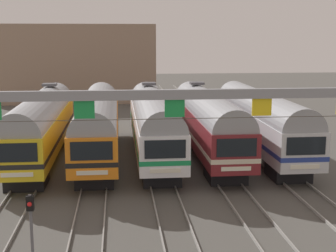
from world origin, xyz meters
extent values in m
plane|color=#4C4944|center=(0.00, 0.00, 0.00)|extent=(160.00, 160.00, 0.00)
cube|color=gray|center=(-8.73, 17.00, 0.07)|extent=(0.07, 70.00, 0.15)
cube|color=gray|center=(-7.29, 17.00, 0.07)|extent=(0.07, 70.00, 0.15)
cube|color=gray|center=(-4.72, 17.00, 0.07)|extent=(0.07, 70.00, 0.15)
cube|color=gray|center=(-3.29, 17.00, 0.07)|extent=(0.07, 70.00, 0.15)
cube|color=gray|center=(-0.72, 17.00, 0.07)|extent=(0.07, 70.00, 0.15)
cube|color=gray|center=(0.72, 17.00, 0.07)|extent=(0.07, 70.00, 0.15)
cube|color=gray|center=(3.29, 17.00, 0.07)|extent=(0.07, 70.00, 0.15)
cube|color=gray|center=(4.72, 17.00, 0.07)|extent=(0.07, 70.00, 0.15)
cube|color=gray|center=(7.29, 17.00, 0.07)|extent=(0.07, 70.00, 0.15)
cube|color=gray|center=(8.73, 17.00, 0.07)|extent=(0.07, 70.00, 0.15)
cube|color=gold|center=(-8.01, 0.00, 2.23)|extent=(2.85, 18.00, 2.35)
cube|color=black|center=(-8.01, 0.00, 1.87)|extent=(2.88, 18.02, 0.28)
cylinder|color=gray|center=(-8.01, 0.00, 3.40)|extent=(2.74, 17.64, 2.74)
cube|color=black|center=(-8.01, -9.02, 2.70)|extent=(2.28, 0.06, 1.03)
cube|color=silver|center=(-8.01, -9.02, 1.47)|extent=(1.71, 0.05, 0.24)
cube|color=black|center=(-8.01, -6.30, 0.53)|extent=(2.28, 2.60, 1.05)
cube|color=black|center=(-8.01, 6.30, 0.53)|extent=(2.28, 2.60, 1.05)
cube|color=#4C4C51|center=(-8.01, 5.04, 4.95)|extent=(1.10, 1.10, 0.20)
cube|color=orange|center=(-4.01, 0.00, 2.23)|extent=(2.85, 18.00, 2.35)
cube|color=black|center=(-4.01, 0.00, 1.87)|extent=(2.88, 18.02, 0.28)
cylinder|color=gray|center=(-4.01, 0.00, 3.40)|extent=(2.74, 17.64, 2.74)
cube|color=black|center=(-4.01, -9.02, 2.70)|extent=(2.28, 0.06, 1.03)
cube|color=silver|center=(-4.01, -9.02, 1.47)|extent=(1.71, 0.05, 0.24)
cube|color=black|center=(-4.01, -6.30, 0.53)|extent=(2.28, 2.60, 1.05)
cube|color=black|center=(-4.01, 6.30, 0.53)|extent=(2.28, 2.60, 1.05)
cube|color=white|center=(0.00, 0.00, 2.23)|extent=(2.85, 18.00, 2.35)
cube|color=#198C4C|center=(0.00, 0.00, 1.87)|extent=(2.88, 18.02, 0.28)
cylinder|color=gray|center=(0.00, 0.00, 3.40)|extent=(2.74, 17.64, 2.74)
cube|color=black|center=(0.00, -9.02, 2.70)|extent=(2.28, 0.06, 1.03)
cube|color=silver|center=(0.00, -9.02, 1.47)|extent=(1.71, 0.05, 0.24)
cube|color=black|center=(0.00, -6.30, 0.53)|extent=(2.28, 2.60, 1.05)
cube|color=black|center=(0.00, 6.30, 0.53)|extent=(2.28, 2.60, 1.05)
cube|color=#4C4C51|center=(0.00, 5.04, 4.95)|extent=(1.10, 1.10, 0.20)
cube|color=maroon|center=(4.01, 0.00, 2.23)|extent=(2.85, 18.00, 2.35)
cube|color=beige|center=(4.01, 0.00, 1.87)|extent=(2.88, 18.02, 0.28)
cylinder|color=gray|center=(4.01, 0.00, 3.40)|extent=(2.74, 17.64, 2.74)
cube|color=black|center=(4.01, -9.02, 2.70)|extent=(2.28, 0.06, 1.03)
cube|color=silver|center=(4.01, -9.02, 1.47)|extent=(1.71, 0.05, 0.24)
cube|color=black|center=(4.01, -6.30, 0.53)|extent=(2.28, 2.60, 1.05)
cube|color=black|center=(4.01, 6.30, 0.53)|extent=(2.28, 2.60, 1.05)
cube|color=#4C4C51|center=(4.01, 5.04, 4.95)|extent=(1.10, 1.10, 0.20)
cube|color=silver|center=(8.01, 0.00, 2.23)|extent=(2.85, 18.00, 2.35)
cube|color=navy|center=(8.01, 0.00, 1.87)|extent=(2.88, 18.02, 0.28)
cylinder|color=gray|center=(8.01, 0.00, 3.40)|extent=(2.74, 17.64, 2.74)
cube|color=black|center=(8.01, -9.02, 2.70)|extent=(2.28, 0.06, 1.03)
cube|color=silver|center=(8.01, -9.02, 1.47)|extent=(1.71, 0.05, 0.24)
cube|color=black|center=(8.01, -6.30, 0.53)|extent=(2.28, 2.60, 1.05)
cube|color=black|center=(8.01, 6.30, 0.53)|extent=(2.28, 2.60, 1.05)
cube|color=gray|center=(0.00, -13.50, 6.25)|extent=(20.82, 0.32, 0.44)
cube|color=#198C3F|center=(-4.01, -13.50, 5.63)|extent=(0.90, 0.08, 0.80)
cube|color=#198C3F|center=(0.00, -13.50, 5.63)|extent=(0.90, 0.08, 0.80)
cube|color=yellow|center=(4.01, -13.50, 5.63)|extent=(0.90, 0.08, 0.80)
cylinder|color=#3F382D|center=(0.00, -13.50, 5.15)|extent=(20.82, 0.03, 0.03)
cylinder|color=#59595E|center=(-6.01, -16.40, 1.38)|extent=(0.12, 0.12, 2.75)
cube|color=black|center=(-6.01, -16.40, 2.40)|extent=(0.28, 0.24, 0.60)
sphere|color=red|center=(-6.01, -16.54, 2.40)|extent=(0.18, 0.18, 0.18)
cube|color=gray|center=(-8.36, 33.70, 5.16)|extent=(21.61, 10.00, 10.31)
camera|label=1|loc=(-2.49, -35.05, 8.83)|focal=52.32mm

